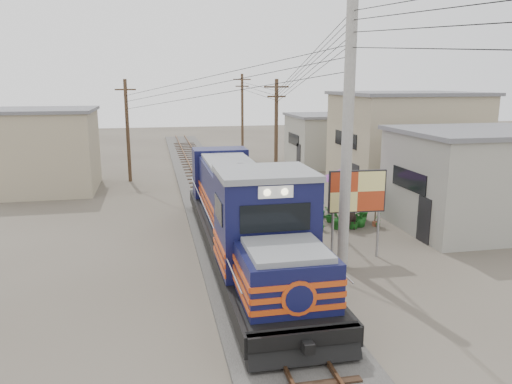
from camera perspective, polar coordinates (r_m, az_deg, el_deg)
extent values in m
plane|color=#473F35|center=(18.95, -0.76, -8.67)|extent=(120.00, 120.00, 0.00)
cube|color=#595651|center=(28.37, -4.62, -1.31)|extent=(3.60, 70.00, 0.16)
cube|color=#51331E|center=(28.27, -5.71, -1.00)|extent=(0.08, 70.00, 0.12)
cube|color=#51331E|center=(28.39, -3.56, -0.90)|extent=(0.08, 70.00, 0.12)
cube|color=black|center=(19.77, -1.42, -5.36)|extent=(2.96, 16.36, 0.56)
cube|color=black|center=(15.21, 2.14, -12.29)|extent=(2.25, 3.27, 0.66)
cube|color=black|center=(24.69, -3.55, -2.45)|extent=(2.25, 3.27, 0.66)
cube|color=#0F1138|center=(13.65, 3.43, -9.92)|extent=(2.43, 2.45, 1.53)
cube|color=#0F1138|center=(15.73, 1.04, -3.68)|extent=(2.91, 2.66, 3.17)
cube|color=slate|center=(15.35, 1.06, 2.20)|extent=(2.96, 2.79, 0.18)
cube|color=black|center=(14.32, 2.23, -2.98)|extent=(2.08, 0.06, 0.82)
cube|color=white|center=(14.12, 2.27, 0.01)|extent=(1.02, 0.06, 0.36)
cube|color=#0F1138|center=(21.86, -2.64, -0.15)|extent=(2.31, 10.02, 2.35)
cube|color=slate|center=(21.62, -2.67, 3.03)|extent=(2.08, 10.02, 0.18)
cube|color=#C04012|center=(19.60, -1.43, -3.80)|extent=(3.00, 16.36, 0.14)
cube|color=#C04012|center=(19.52, -1.43, -2.94)|extent=(3.00, 16.36, 0.14)
cube|color=#C04012|center=(19.44, -1.44, -2.06)|extent=(3.00, 16.36, 0.14)
cylinder|color=#9E9B93|center=(18.28, 10.40, 6.51)|extent=(0.40, 0.40, 10.00)
cylinder|color=#4C3826|center=(32.48, 2.32, 6.62)|extent=(0.24, 0.24, 7.00)
cube|color=#4C3826|center=(32.31, 2.37, 11.92)|extent=(1.60, 0.10, 0.10)
cube|color=#4C3826|center=(32.32, 2.36, 10.85)|extent=(1.20, 0.10, 0.10)
cylinder|color=#4C3826|center=(46.17, -1.57, 8.70)|extent=(0.24, 0.24, 7.50)
cube|color=#4C3826|center=(46.07, -1.60, 12.74)|extent=(1.60, 0.10, 0.10)
cube|color=#4C3826|center=(46.07, -1.59, 11.99)|extent=(1.20, 0.10, 0.10)
cylinder|color=#4C3826|center=(35.54, -14.46, 6.75)|extent=(0.24, 0.24, 7.00)
cube|color=#4C3826|center=(35.38, -14.73, 11.58)|extent=(1.60, 0.10, 0.10)
cube|color=#4C3826|center=(35.39, -14.67, 10.61)|extent=(1.20, 0.10, 0.10)
cube|color=gray|center=(25.60, 23.97, 1.09)|extent=(7.00, 6.00, 4.50)
cube|color=slate|center=(25.29, 24.44, 6.32)|extent=(7.35, 6.30, 0.20)
cube|color=black|center=(23.69, 17.07, 1.33)|extent=(0.05, 3.00, 0.90)
cube|color=gray|center=(33.57, 16.59, 5.44)|extent=(8.00, 7.00, 6.00)
cube|color=slate|center=(33.36, 16.93, 10.73)|extent=(8.40, 7.35, 0.20)
cube|color=black|center=(31.84, 10.20, 5.95)|extent=(0.05, 3.50, 0.90)
cube|color=gray|center=(42.16, 8.28, 5.82)|extent=(6.00, 6.00, 4.00)
cube|color=slate|center=(41.97, 8.37, 8.67)|extent=(6.30, 6.30, 0.20)
cube|color=black|center=(41.20, 4.31, 6.04)|extent=(0.05, 3.00, 0.90)
cube|color=gray|center=(34.27, -22.90, 4.27)|extent=(6.00, 6.00, 5.00)
cube|color=slate|center=(34.04, -23.27, 8.60)|extent=(6.30, 6.30, 0.20)
cylinder|color=#99999E|center=(19.69, 8.75, -4.01)|extent=(0.10, 0.10, 2.60)
cylinder|color=#99999E|center=(20.32, 13.79, -3.70)|extent=(0.10, 0.10, 2.60)
cube|color=black|center=(19.64, 11.48, 0.07)|extent=(2.29, 0.23, 1.66)
cube|color=#B03617|center=(19.61, 11.52, 0.05)|extent=(2.18, 0.18, 1.56)
cylinder|color=black|center=(25.57, 9.86, -3.08)|extent=(0.49, 0.49, 0.10)
cylinder|color=#99999E|center=(25.28, 9.96, -0.50)|extent=(0.05, 0.05, 2.46)
cone|color=#672673|center=(25.04, 10.06, 2.11)|extent=(2.64, 2.64, 0.61)
imported|color=black|center=(23.78, 10.84, -2.31)|extent=(0.70, 0.55, 1.70)
imported|color=#1A5E1C|center=(23.59, 7.56, -3.36)|extent=(0.54, 0.55, 0.87)
imported|color=#1A5E1C|center=(23.84, 9.18, -2.98)|extent=(0.75, 0.77, 1.08)
imported|color=#1A5E1C|center=(24.09, 10.95, -3.04)|extent=(1.08, 1.02, 0.95)
imported|color=#1A5E1C|center=(24.49, 11.82, -2.65)|extent=(0.85, 0.85, 1.09)
imported|color=#1A5E1C|center=(24.64, 13.78, -3.13)|extent=(0.40, 0.44, 0.70)
imported|color=#1A5E1C|center=(24.80, 7.13, -2.53)|extent=(0.63, 0.60, 0.89)
imported|color=#1A5E1C|center=(25.02, 8.52, -2.56)|extent=(0.82, 0.88, 0.79)
imported|color=#1A5E1C|center=(25.08, 9.78, -2.70)|extent=(0.46, 0.46, 0.68)
imported|color=#1A5E1C|center=(25.55, 11.08, -2.14)|extent=(0.52, 0.60, 0.96)
imported|color=#1A5E1C|center=(25.68, 12.35, -2.12)|extent=(0.64, 0.57, 0.96)
imported|color=#1A5E1C|center=(25.64, 5.96, -1.87)|extent=(0.96, 1.05, 1.00)
imported|color=#1A5E1C|center=(25.88, 7.39, -1.98)|extent=(0.56, 0.56, 0.81)
imported|color=#1A5E1C|center=(26.24, 8.95, -2.04)|extent=(0.35, 0.40, 0.63)
imported|color=#1A5E1C|center=(26.39, 10.11, -1.43)|extent=(0.67, 0.56, 1.14)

